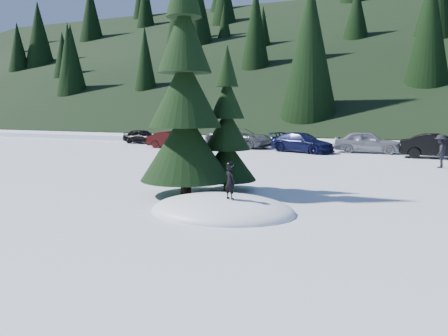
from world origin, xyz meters
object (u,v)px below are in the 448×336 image
at_px(car_1, 172,140).
at_px(car_0, 142,136).
at_px(car_4, 367,142).
at_px(car_5, 440,146).
at_px(spruce_tall, 185,101).
at_px(child_skier, 230,182).
at_px(car_3, 302,143).
at_px(adult_2, 441,151).
at_px(spruce_short, 227,135).
at_px(car_2, 240,138).

bearing_deg(car_1, car_0, 49.98).
xyz_separation_m(car_4, car_5, (4.41, -1.82, 0.00)).
height_order(spruce_tall, car_4, spruce_tall).
relative_size(child_skier, car_3, 0.22).
height_order(adult_2, car_3, adult_2).
height_order(child_skier, car_3, child_skier).
relative_size(adult_2, car_1, 0.45).
height_order(spruce_short, car_4, spruce_short).
distance_m(spruce_short, child_skier, 4.03).
height_order(spruce_short, car_1, spruce_short).
bearing_deg(car_5, car_0, 86.21).
xyz_separation_m(car_0, car_4, (18.75, -0.52, 0.13)).
height_order(car_1, car_4, car_4).
bearing_deg(car_2, car_0, 100.95).
distance_m(car_2, car_5, 14.20).
xyz_separation_m(spruce_tall, car_3, (0.29, 16.58, -2.64)).
distance_m(spruce_tall, adult_2, 14.63).
height_order(adult_2, car_2, adult_2).
xyz_separation_m(child_skier, car_4, (1.94, 20.08, -0.23)).
distance_m(spruce_tall, car_4, 18.69).
xyz_separation_m(adult_2, car_2, (-13.81, 6.89, -0.12)).
distance_m(spruce_short, car_4, 16.97).
xyz_separation_m(adult_2, car_1, (-18.53, 4.48, -0.24)).
bearing_deg(spruce_tall, child_skier, -39.49).
bearing_deg(car_1, car_3, -97.06).
height_order(car_1, car_5, car_5).
bearing_deg(child_skier, spruce_short, -45.63).
bearing_deg(spruce_tall, car_0, 127.60).
relative_size(spruce_short, car_4, 1.21).
xyz_separation_m(spruce_short, child_skier, (1.59, -3.53, -1.12)).
bearing_deg(car_1, car_4, -92.66).
relative_size(spruce_tall, car_4, 1.94).
height_order(car_2, car_3, car_2).
relative_size(spruce_short, car_1, 1.39).
relative_size(adult_2, car_3, 0.37).
bearing_deg(adult_2, car_1, -92.24).
bearing_deg(adult_2, child_skier, -12.90).
xyz_separation_m(adult_2, car_3, (-8.43, 5.09, -0.19)).
distance_m(car_1, car_3, 10.11).
height_order(adult_2, car_5, adult_2).
xyz_separation_m(child_skier, car_5, (6.35, 18.26, -0.23)).
bearing_deg(car_0, adult_2, -98.25).
height_order(car_1, car_2, car_2).
xyz_separation_m(spruce_short, adult_2, (7.72, 10.09, -1.23)).
xyz_separation_m(adult_2, car_4, (-4.20, 6.46, -0.12)).
bearing_deg(car_2, car_4, -81.00).
bearing_deg(spruce_tall, car_3, 89.00).
height_order(car_2, car_5, car_5).
distance_m(spruce_short, car_1, 18.20).
bearing_deg(car_3, adult_2, -101.12).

